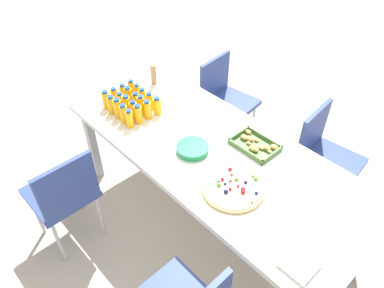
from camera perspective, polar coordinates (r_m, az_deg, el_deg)
name	(u,v)px	position (r m, az deg, el deg)	size (l,w,h in m)	color
ground_plane	(208,219)	(2.86, 2.62, -11.72)	(12.00, 12.00, 0.00)	#B2A899
party_table	(212,155)	(2.36, 3.11, -1.70)	(2.13, 0.88, 0.74)	silver
chair_far_left	(224,96)	(3.23, 5.16, 7.55)	(0.45, 0.45, 0.83)	#33478C
chair_near_left	(64,193)	(2.50, -19.60, -7.30)	(0.41, 0.41, 0.83)	#33478C
chair_far_right	(323,153)	(2.79, 20.07, -1.34)	(0.44, 0.44, 0.83)	#33478C
juice_bottle_0	(106,100)	(2.69, -13.41, 6.79)	(0.06, 0.06, 0.14)	#FAAE14
juice_bottle_1	(112,105)	(2.63, -12.60, 6.05)	(0.06, 0.06, 0.14)	#FAAD14
juice_bottle_2	(118,108)	(2.58, -11.67, 5.53)	(0.06, 0.06, 0.15)	#FAAD14
juice_bottle_3	(124,114)	(2.52, -10.73, 4.71)	(0.06, 0.06, 0.14)	#F9AE14
juice_bottle_4	(129,119)	(2.48, -9.85, 3.94)	(0.05, 0.05, 0.14)	#F9AE14
juice_bottle_5	(115,97)	(2.72, -12.13, 7.32)	(0.05, 0.05, 0.14)	#F9AC14
juice_bottle_6	(120,101)	(2.67, -11.25, 6.65)	(0.06, 0.06, 0.13)	#F9AD14
juice_bottle_7	(127,105)	(2.62, -10.30, 6.16)	(0.06, 0.06, 0.14)	#FAAD14
juice_bottle_8	(133,110)	(2.55, -9.25, 5.34)	(0.06, 0.06, 0.14)	#FAAE14
juice_bottle_9	(138,114)	(2.50, -8.51, 4.67)	(0.06, 0.06, 0.14)	#FAAE14
juice_bottle_10	(123,93)	(2.75, -10.80, 7.96)	(0.05, 0.05, 0.14)	#F9AC14
juice_bottle_11	(128,96)	(2.69, -10.02, 7.43)	(0.06, 0.06, 0.15)	#FAAE14
juice_bottle_12	(136,101)	(2.64, -8.84, 6.67)	(0.06, 0.06, 0.14)	#F9AE14
juice_bottle_13	(141,105)	(2.58, -8.03, 6.08)	(0.06, 0.06, 0.15)	#FAAC14
juice_bottle_14	(148,110)	(2.54, -7.03, 5.38)	(0.06, 0.06, 0.14)	#FAAD14
juice_bottle_15	(132,89)	(2.78, -9.51, 8.57)	(0.05, 0.05, 0.14)	#F9AC14
juice_bottle_16	(137,93)	(2.73, -8.61, 7.97)	(0.05, 0.05, 0.14)	#FAAE14
juice_bottle_17	(143,97)	(2.68, -7.81, 7.33)	(0.06, 0.06, 0.14)	#FAAC14
juice_bottle_18	(150,101)	(2.63, -6.71, 6.71)	(0.06, 0.06, 0.13)	#FAAE14
juice_bottle_19	(157,106)	(2.58, -5.53, 6.00)	(0.06, 0.06, 0.13)	#FAAE14
fruit_pizza	(233,188)	(2.06, 6.52, -6.89)	(0.36, 0.36, 0.05)	tan
snack_tray	(255,145)	(2.34, 9.95, -0.09)	(0.29, 0.20, 0.04)	#477238
plate_stack	(193,148)	(2.27, 0.09, -0.71)	(0.21, 0.21, 0.04)	#1E8C4C
napkin_stack	(299,265)	(1.83, 16.54, -17.90)	(0.15, 0.15, 0.02)	white
cardboard_tube	(154,75)	(2.91, -6.09, 10.84)	(0.04, 0.04, 0.16)	#9E7A56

